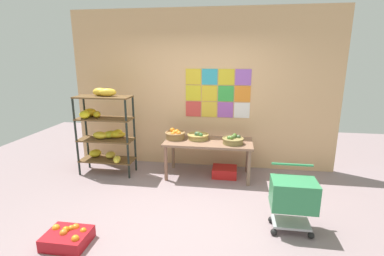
# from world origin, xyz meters

# --- Properties ---
(ground) EXTENTS (9.68, 9.68, 0.00)m
(ground) POSITION_xyz_m (0.00, 0.00, 0.00)
(ground) COLOR gray
(back_wall_with_art) EXTENTS (4.94, 0.07, 2.92)m
(back_wall_with_art) POSITION_xyz_m (0.00, 1.87, 1.46)
(back_wall_with_art) COLOR #DBAA78
(back_wall_with_art) RESTS_ON ground
(banana_shelf_unit) EXTENTS (0.97, 0.54, 1.55)m
(banana_shelf_unit) POSITION_xyz_m (-1.66, 1.21, 0.84)
(banana_shelf_unit) COLOR black
(banana_shelf_unit) RESTS_ON ground
(display_table) EXTENTS (1.51, 0.70, 0.65)m
(display_table) POSITION_xyz_m (0.19, 1.32, 0.58)
(display_table) COLOR #84604A
(display_table) RESTS_ON ground
(fruit_basket_left) EXTENTS (0.38, 0.38, 0.15)m
(fruit_basket_left) POSITION_xyz_m (0.00, 1.39, 0.71)
(fruit_basket_left) COLOR #A68D4A
(fruit_basket_left) RESTS_ON display_table
(fruit_basket_right) EXTENTS (0.36, 0.36, 0.18)m
(fruit_basket_right) POSITION_xyz_m (-0.40, 1.35, 0.73)
(fruit_basket_right) COLOR olive
(fruit_basket_right) RESTS_ON display_table
(fruit_basket_centre) EXTENTS (0.36, 0.36, 0.15)m
(fruit_basket_centre) POSITION_xyz_m (0.61, 1.23, 0.72)
(fruit_basket_centre) COLOR olive
(fruit_basket_centre) RESTS_ON display_table
(produce_crate_under_table) EXTENTS (0.43, 0.35, 0.17)m
(produce_crate_under_table) POSITION_xyz_m (0.49, 1.35, 0.08)
(produce_crate_under_table) COLOR red
(produce_crate_under_table) RESTS_ON ground
(orange_crate_foreground) EXTENTS (0.48, 0.39, 0.20)m
(orange_crate_foreground) POSITION_xyz_m (-1.20, -0.83, 0.08)
(orange_crate_foreground) COLOR #AE141D
(orange_crate_foreground) RESTS_ON ground
(shopping_cart) EXTENTS (0.53, 0.41, 0.80)m
(shopping_cart) POSITION_xyz_m (1.36, -0.16, 0.46)
(shopping_cart) COLOR black
(shopping_cart) RESTS_ON ground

